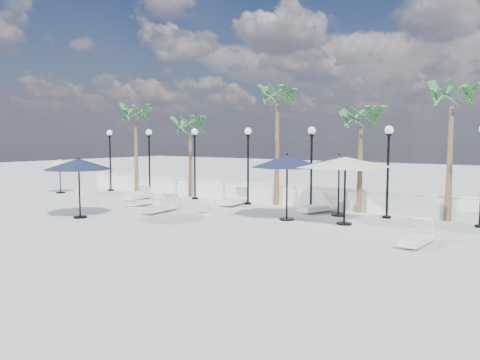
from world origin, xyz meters
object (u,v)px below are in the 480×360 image
Objects in this scene: parasol_cream_sq_a at (339,159)px; parasol_cream_small at (60,163)px; lounger_1 at (137,194)px; lounger_4 at (235,200)px; lounger_2 at (142,202)px; parasol_navy_mid at (339,161)px; lounger_5 at (160,207)px; lounger_0 at (138,196)px; parasol_navy_right at (287,161)px; parasol_navy_left at (79,164)px; lounger_3 at (167,203)px; lounger_7 at (416,238)px; lounger_6 at (319,207)px; parasol_cream_sq_b at (345,157)px.

parasol_cream_small is at bearing -172.35° from parasol_cream_sq_a.
parasol_cream_small is (-5.72, -0.93, 1.58)m from lounger_1.
lounger_2 is at bearing -150.86° from lounger_4.
lounger_5 is at bearing -151.59° from parasol_navy_mid.
lounger_0 is 0.64× the size of parasol_navy_right.
parasol_navy_left is at bearing -78.09° from lounger_1.
parasol_navy_right is at bearing -4.93° from lounger_3.
lounger_0 is 11.10m from parasol_cream_sq_a.
parasol_navy_right is at bearing 8.58° from lounger_5.
parasol_cream_sq_a is at bearing 113.59° from parasol_navy_mid.
lounger_7 is at bearing -41.91° from parasol_navy_mid.
lounger_5 is at bearing -164.28° from parasol_navy_right.
lounger_5 reaches higher than lounger_0.
parasol_navy_mid reaches higher than lounger_7.
lounger_3 is at bearing -2.40° from parasol_cream_small.
parasol_navy_left reaches higher than lounger_6.
parasol_navy_right is (4.21, -2.25, 2.12)m from lounger_4.
lounger_3 is 0.58× the size of parasol_navy_left.
lounger_1 is (-0.52, 0.41, -0.01)m from lounger_0.
lounger_1 is 0.65× the size of parasol_navy_left.
parasol_cream_sq_b is (2.31, 0.40, 0.21)m from parasol_navy_right.
lounger_2 is 0.57× the size of parasol_navy_mid.
parasol_navy_right is 1.44× the size of parasol_cream_small.
parasol_navy_right is (6.54, 0.18, 2.18)m from lounger_3.
lounger_4 is at bearing 51.77° from lounger_2.
parasol_cream_sq_b is (10.13, 1.05, 2.39)m from lounger_2.
lounger_1 is at bearing 141.77° from lounger_5.
parasol_cream_sq_a is (8.98, 3.13, 2.22)m from lounger_2.
lounger_7 is at bearing -4.97° from parasol_cream_small.
lounger_5 is 11.14m from lounger_7.
parasol_navy_mid is 0.37m from parasol_cream_sq_a.
lounger_3 is 0.30× the size of parasol_cream_sq_b.
lounger_4 is (5.37, 1.52, 0.03)m from lounger_0.
lounger_5 is 8.48m from parasol_cream_sq_b.
lounger_1 is at bearing 154.93° from lounger_2.
parasol_navy_left reaches higher than lounger_5.
lounger_6 is (6.76, 2.69, 0.05)m from lounger_3.
lounger_2 is 1.37m from lounger_3.
lounger_7 is 0.66× the size of parasol_navy_left.
lounger_2 is 9.77m from parasol_cream_sq_a.
lounger_6 reaches higher than lounger_2.
parasol_cream_sq_a is at bearing 39.83° from parasol_navy_left.
lounger_6 is (9.80, 1.78, 0.02)m from lounger_0.
parasol_navy_mid is (6.90, 3.73, 2.09)m from lounger_5.
lounger_0 is 4.60m from lounger_5.
parasol_cream_small reaches higher than lounger_1.
parasol_navy_left reaches higher than lounger_1.
parasol_cream_sq_b is (8.85, 0.58, 2.39)m from lounger_3.
lounger_3 is 0.55× the size of parasol_navy_right.
lounger_2 is 0.30× the size of parasol_cream_sq_b.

